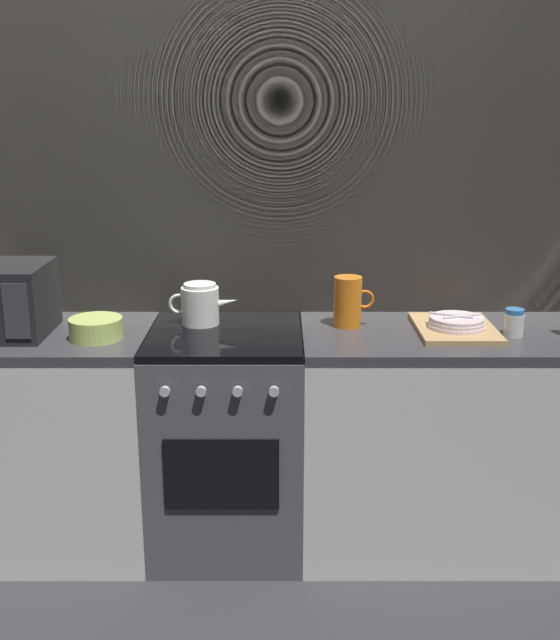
% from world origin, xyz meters
% --- Properties ---
extents(ground_plane, '(8.00, 8.00, 0.00)m').
position_xyz_m(ground_plane, '(0.00, 0.00, 0.00)').
color(ground_plane, '#2D2D33').
extents(back_wall, '(3.60, 0.05, 2.40)m').
position_xyz_m(back_wall, '(0.00, 0.32, 1.20)').
color(back_wall, '#A39989').
rests_on(back_wall, ground_plane).
extents(counter_left, '(1.20, 0.60, 0.90)m').
position_xyz_m(counter_left, '(-0.90, 0.00, 0.45)').
color(counter_left, silver).
rests_on(counter_left, ground_plane).
extents(stove_unit, '(0.60, 0.63, 0.90)m').
position_xyz_m(stove_unit, '(-0.00, -0.00, 0.45)').
color(stove_unit, '#4C4C51').
rests_on(stove_unit, ground_plane).
extents(counter_right, '(1.20, 0.60, 0.90)m').
position_xyz_m(counter_right, '(0.90, 0.00, 0.45)').
color(counter_right, silver).
rests_on(counter_right, ground_plane).
extents(kettle, '(0.28, 0.15, 0.17)m').
position_xyz_m(kettle, '(-0.10, 0.12, 0.98)').
color(kettle, white).
rests_on(kettle, stove_unit).
extents(mixing_bowl, '(0.20, 0.20, 0.08)m').
position_xyz_m(mixing_bowl, '(-0.48, -0.08, 0.94)').
color(mixing_bowl, '#B7D166').
rests_on(mixing_bowl, counter_left).
extents(pitcher, '(0.16, 0.11, 0.20)m').
position_xyz_m(pitcher, '(0.48, 0.09, 1.00)').
color(pitcher, orange).
rests_on(pitcher, counter_right).
extents(dish_pile, '(0.30, 0.40, 0.07)m').
position_xyz_m(dish_pile, '(0.89, 0.02, 0.92)').
color(dish_pile, tan).
rests_on(dish_pile, counter_right).
extents(spice_jar, '(0.08, 0.08, 0.10)m').
position_xyz_m(spice_jar, '(1.10, -0.04, 0.95)').
color(spice_jar, silver).
rests_on(spice_jar, counter_right).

